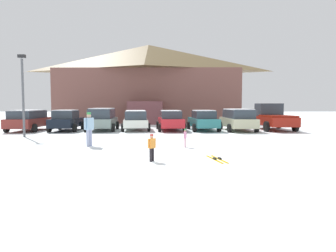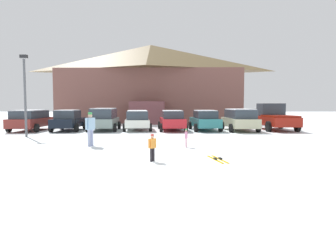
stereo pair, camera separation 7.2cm
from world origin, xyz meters
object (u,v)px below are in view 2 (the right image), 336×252
object	(u,v)px
skier_child_in_pink_snowsuit	(185,137)
skier_adult_in_blue_parka	(89,127)
parked_teal_hatchback	(204,120)
pair_of_skis	(216,159)
pickup_truck	(273,118)
lamp_post	(23,91)
parked_red_sedan	(171,120)
parked_black_sedan	(67,120)
parked_grey_wagon	(103,119)
parked_maroon_van	(29,119)
ski_lodge	(150,83)
skier_child_in_orange_jacket	(151,146)
parked_white_suv	(136,119)
parked_beige_suv	(238,119)

from	to	relation	value
skier_child_in_pink_snowsuit	skier_adult_in_blue_parka	size ratio (longest dim) A/B	0.53
parked_teal_hatchback	pair_of_skis	xyz separation A→B (m)	(-1.08, -12.69, -0.80)
pickup_truck	lamp_post	xyz separation A→B (m)	(-17.69, -5.40, 1.93)
parked_red_sedan	skier_adult_in_blue_parka	world-z (taller)	skier_adult_in_blue_parka
parked_black_sedan	skier_child_in_pink_snowsuit	world-z (taller)	parked_black_sedan
parked_grey_wagon	skier_adult_in_blue_parka	size ratio (longest dim) A/B	2.67
parked_maroon_van	skier_adult_in_blue_parka	xyz separation A→B (m)	(6.98, -8.81, 0.05)
parked_red_sedan	pickup_truck	bearing A→B (deg)	4.02
skier_child_in_pink_snowsuit	lamp_post	bearing A→B (deg)	154.47
pickup_truck	parked_teal_hatchback	bearing A→B (deg)	-173.25
ski_lodge	parked_maroon_van	world-z (taller)	ski_lodge
pair_of_skis	skier_child_in_orange_jacket	bearing A→B (deg)	-171.42
lamp_post	parked_grey_wagon	bearing A→B (deg)	49.96
ski_lodge	parked_grey_wagon	size ratio (longest dim) A/B	4.79
parked_grey_wagon	parked_black_sedan	bearing A→B (deg)	-174.39
parked_white_suv	pickup_truck	size ratio (longest dim) A/B	0.93
parked_maroon_van	parked_teal_hatchback	xyz separation A→B (m)	(13.72, 0.24, -0.07)
parked_red_sedan	parked_beige_suv	xyz separation A→B (m)	(5.29, -0.37, 0.11)
parked_maroon_van	parked_grey_wagon	distance (m)	5.73
parked_grey_wagon	pair_of_skis	distance (m)	14.47
parked_red_sedan	parked_beige_suv	world-z (taller)	parked_beige_suv
pickup_truck	parked_red_sedan	bearing A→B (deg)	-175.98
pickup_truck	skier_adult_in_blue_parka	bearing A→B (deg)	-142.05
parked_red_sedan	skier_child_in_orange_jacket	size ratio (longest dim) A/B	4.85
parked_red_sedan	pair_of_skis	size ratio (longest dim) A/B	2.93
skier_child_in_pink_snowsuit	skier_child_in_orange_jacket	distance (m)	3.87
parked_red_sedan	lamp_post	distance (m)	10.73
parked_black_sedan	parked_grey_wagon	world-z (taller)	parked_grey_wagon
ski_lodge	skier_child_in_orange_jacket	bearing A→B (deg)	-86.61
parked_grey_wagon	parked_white_suv	distance (m)	2.63
parked_grey_wagon	lamp_post	xyz separation A→B (m)	(-3.96, -4.71, 1.97)
skier_child_in_pink_snowsuit	skier_child_in_orange_jacket	size ratio (longest dim) A/B	0.90
ski_lodge	parked_grey_wagon	world-z (taller)	ski_lodge
lamp_post	skier_child_in_orange_jacket	bearing A→B (deg)	-44.51
parked_red_sedan	parked_beige_suv	distance (m)	5.31
parked_grey_wagon	parked_white_suv	xyz separation A→B (m)	(2.60, 0.41, -0.08)
parked_teal_hatchback	pickup_truck	xyz separation A→B (m)	(5.74, 0.68, 0.17)
parked_teal_hatchback	skier_child_in_orange_jacket	distance (m)	13.51
parked_grey_wagon	lamp_post	distance (m)	6.46
parked_beige_suv	lamp_post	distance (m)	15.44
parked_teal_hatchback	pickup_truck	distance (m)	5.78
parked_white_suv	skier_child_in_orange_jacket	xyz separation A→B (m)	(1.91, -13.44, -0.31)
ski_lodge	pickup_truck	bearing A→B (deg)	-47.78
parked_teal_hatchback	lamp_post	bearing A→B (deg)	-158.44
parked_white_suv	pair_of_skis	distance (m)	13.80
parked_maroon_van	skier_child_in_orange_jacket	bearing A→B (deg)	-51.39
parked_red_sedan	parked_beige_suv	size ratio (longest dim) A/B	0.99
skier_child_in_pink_snowsuit	skier_child_in_orange_jacket	world-z (taller)	skier_child_in_orange_jacket
parked_teal_hatchback	skier_child_in_pink_snowsuit	world-z (taller)	parked_teal_hatchback
pickup_truck	lamp_post	distance (m)	18.60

